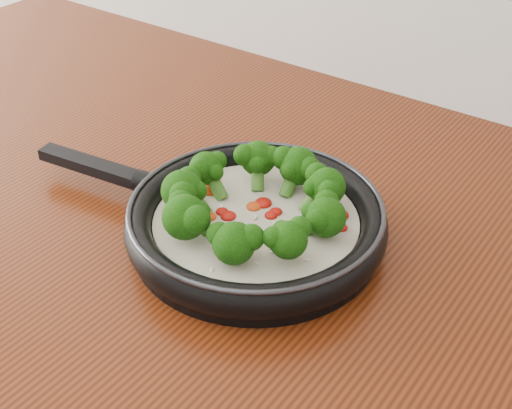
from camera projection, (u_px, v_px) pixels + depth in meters
The scene contains 1 object.
skillet at pixel (253, 217), 0.76m from camera, with size 0.48×0.33×0.09m.
Camera 1 is at (0.47, 0.56, 1.38)m, focal length 47.63 mm.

